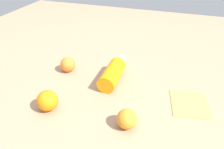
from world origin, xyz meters
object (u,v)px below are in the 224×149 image
Objects in this scene: water_bottle at (114,72)px; orange_0 at (47,101)px; orange_2 at (68,65)px; folded_napkin at (190,103)px; orange_1 at (127,119)px.

orange_0 is (0.17, 0.28, 0.00)m from water_bottle.
orange_2 is 0.43× the size of folded_napkin.
orange_1 is (-0.31, -0.01, -0.00)m from orange_0.
folded_napkin is at bearing -136.06° from orange_1.
water_bottle reaches higher than orange_2.
orange_0 reaches higher than orange_2.
orange_1 is 0.46m from orange_2.
water_bottle is 3.49× the size of orange_2.
orange_0 reaches higher than orange_1.
orange_2 is (0.23, 0.00, -0.00)m from water_bottle.
orange_0 is 0.31m from orange_1.
folded_napkin is at bearing 172.96° from orange_2.
water_bottle is 1.51× the size of folded_napkin.
orange_1 is at bearing -178.98° from orange_0.
orange_2 is at bearing -77.28° from orange_0.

